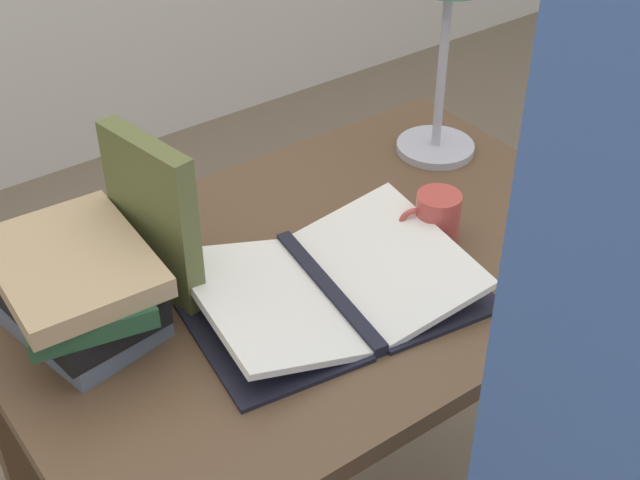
{
  "coord_description": "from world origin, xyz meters",
  "views": [
    {
      "loc": [
        -0.7,
        -0.96,
        1.7
      ],
      "look_at": [
        -0.02,
        -0.03,
        0.85
      ],
      "focal_mm": 50.0,
      "sensor_mm": 36.0,
      "label": 1
    }
  ],
  "objects_px": {
    "book_standing_upright": "(153,218)",
    "coffee_mug": "(436,218)",
    "open_book": "(328,286)",
    "book_stack_tall": "(76,289)"
  },
  "relations": [
    {
      "from": "book_standing_upright",
      "to": "coffee_mug",
      "type": "distance_m",
      "value": 0.49
    },
    {
      "from": "open_book",
      "to": "book_standing_upright",
      "type": "xyz_separation_m",
      "value": [
        -0.21,
        0.17,
        0.12
      ]
    },
    {
      "from": "book_standing_upright",
      "to": "coffee_mug",
      "type": "xyz_separation_m",
      "value": [
        0.45,
        -0.17,
        -0.09
      ]
    },
    {
      "from": "book_stack_tall",
      "to": "coffee_mug",
      "type": "relative_size",
      "value": 2.87
    },
    {
      "from": "open_book",
      "to": "book_standing_upright",
      "type": "distance_m",
      "value": 0.3
    },
    {
      "from": "book_stack_tall",
      "to": "book_standing_upright",
      "type": "distance_m",
      "value": 0.16
    },
    {
      "from": "open_book",
      "to": "coffee_mug",
      "type": "height_order",
      "value": "coffee_mug"
    },
    {
      "from": "book_stack_tall",
      "to": "book_standing_upright",
      "type": "relative_size",
      "value": 1.07
    },
    {
      "from": "open_book",
      "to": "coffee_mug",
      "type": "bearing_deg",
      "value": 10.18
    },
    {
      "from": "open_book",
      "to": "coffee_mug",
      "type": "relative_size",
      "value": 4.85
    }
  ]
}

